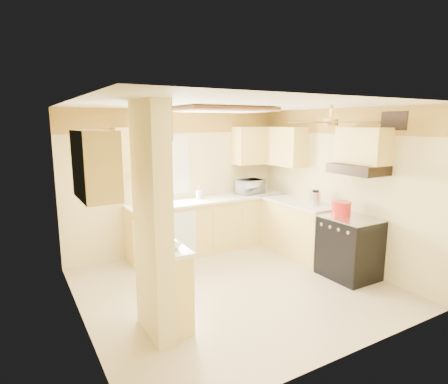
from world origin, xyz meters
TOP-DOWN VIEW (x-y plane):
  - floor at (0.00, 0.00)m, footprint 4.00×4.00m
  - ceiling at (0.00, 0.00)m, footprint 4.00×4.00m
  - wall_back at (0.00, 1.90)m, footprint 4.00×0.00m
  - wall_front at (0.00, -1.90)m, footprint 4.00×0.00m
  - wall_left at (-2.00, 0.00)m, footprint 0.00×3.80m
  - wall_right at (2.00, 0.00)m, footprint 0.00×3.80m
  - wallpaper_border at (0.00, 1.88)m, footprint 4.00×0.02m
  - partition_column at (-1.35, -0.55)m, footprint 0.20×0.70m
  - partition_ledge at (-1.13, -0.55)m, footprint 0.25×0.55m
  - ledge_top at (-1.13, -0.55)m, footprint 0.28×0.58m
  - lower_cabinets_back at (0.50, 1.60)m, footprint 3.00×0.60m
  - lower_cabinets_right at (1.70, 0.60)m, footprint 0.60×1.40m
  - countertop_back at (0.50, 1.59)m, footprint 3.04×0.64m
  - countertop_right at (1.69, 0.60)m, footprint 0.64×1.44m
  - dishwasher_panel at (-0.25, 1.29)m, footprint 0.58×0.02m
  - window at (-0.25, 1.89)m, footprint 0.92×0.02m
  - upper_cab_back_left at (-0.85, 1.72)m, footprint 0.60×0.35m
  - upper_cab_back_right at (1.55, 1.72)m, footprint 0.90×0.35m
  - upper_cab_right at (1.82, 1.25)m, footprint 0.35×1.00m
  - upper_cab_left_wall at (-1.82, -0.25)m, footprint 0.35×0.75m
  - upper_cab_over_stove at (1.82, -0.55)m, footprint 0.35×0.76m
  - stove at (1.67, -0.55)m, footprint 0.68×0.77m
  - range_hood at (1.74, -0.55)m, footprint 0.50×0.76m
  - poster_menu at (-1.24, -0.55)m, footprint 0.02×0.42m
  - poster_nashville at (-1.24, -0.55)m, footprint 0.02×0.42m
  - ceiling_light_panel at (0.10, 0.50)m, footprint 1.35×0.95m
  - ceiling_fan at (1.00, -0.70)m, footprint 1.15×1.15m
  - vent_grate at (1.98, -0.90)m, footprint 0.02×0.40m
  - microwave at (1.37, 1.63)m, footprint 0.53×0.40m
  - bowl at (-1.17, -0.59)m, footprint 0.29×0.29m
  - dutch_oven at (1.67, -0.35)m, footprint 0.30×0.30m
  - kettle at (1.73, 0.26)m, footprint 0.17×0.17m
  - dish_rack at (-0.59, 1.60)m, footprint 0.40×0.30m
  - utensil_crock at (0.31, 1.68)m, footprint 0.11×0.11m

SIDE VIEW (x-z plane):
  - floor at x=0.00m, z-range 0.00..0.00m
  - dishwasher_panel at x=-0.25m, z-range 0.03..0.83m
  - partition_ledge at x=-1.13m, z-range 0.00..0.90m
  - lower_cabinets_back at x=0.50m, z-range 0.00..0.90m
  - lower_cabinets_right at x=1.70m, z-range 0.00..0.90m
  - stove at x=1.67m, z-range 0.00..0.92m
  - ledge_top at x=-1.13m, z-range 0.90..0.94m
  - countertop_back at x=0.50m, z-range 0.90..0.94m
  - countertop_right at x=1.69m, z-range 0.90..0.94m
  - bowl at x=-1.17m, z-range 0.94..1.00m
  - utensil_crock at x=0.31m, z-range 0.90..1.13m
  - dutch_oven at x=1.67m, z-range 0.92..1.12m
  - dish_rack at x=-0.59m, z-range 0.91..1.13m
  - kettle at x=1.73m, z-range 0.93..1.18m
  - microwave at x=1.37m, z-range 0.94..1.21m
  - poster_nashville at x=-1.24m, z-range 0.92..1.48m
  - wall_back at x=0.00m, z-range -0.75..3.25m
  - wall_front at x=0.00m, z-range -0.75..3.25m
  - wall_left at x=-2.00m, z-range -0.65..3.15m
  - wall_right at x=2.00m, z-range -0.65..3.15m
  - partition_column at x=-1.35m, z-range 0.00..2.50m
  - window at x=-0.25m, z-range 1.04..2.06m
  - range_hood at x=1.74m, z-range 1.55..1.69m
  - upper_cab_back_left at x=-0.85m, z-range 1.50..2.20m
  - upper_cab_back_right at x=1.55m, z-range 1.50..2.20m
  - upper_cab_right at x=1.82m, z-range 1.50..2.20m
  - upper_cab_left_wall at x=-1.82m, z-range 1.50..2.20m
  - poster_menu at x=-1.24m, z-range 1.57..2.14m
  - upper_cab_over_stove at x=1.82m, z-range 1.69..2.21m
  - ceiling_fan at x=1.00m, z-range 2.16..2.42m
  - wallpaper_border at x=0.00m, z-range 2.10..2.50m
  - vent_grate at x=1.98m, z-range 2.17..2.42m
  - ceiling_light_panel at x=0.10m, z-range 2.42..2.49m
  - ceiling at x=0.00m, z-range 2.50..2.50m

